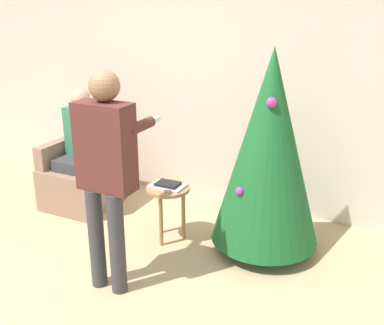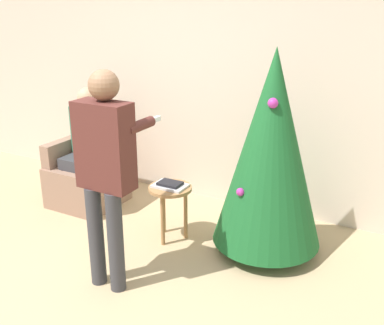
{
  "view_description": "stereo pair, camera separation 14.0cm",
  "coord_description": "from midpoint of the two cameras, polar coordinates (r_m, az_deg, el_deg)",
  "views": [
    {
      "loc": [
        1.98,
        -2.08,
        2.1
      ],
      "look_at": [
        0.54,
        0.86,
        0.93
      ],
      "focal_mm": 42.0,
      "sensor_mm": 36.0,
      "label": 1
    },
    {
      "loc": [
        2.1,
        -2.01,
        2.1
      ],
      "look_at": [
        0.54,
        0.86,
        0.93
      ],
      "focal_mm": 42.0,
      "sensor_mm": 36.0,
      "label": 2
    }
  ],
  "objects": [
    {
      "name": "side_stool",
      "position": [
        4.1,
        -1.8,
        -4.27
      ],
      "size": [
        0.4,
        0.4,
        0.52
      ],
      "color": "#A37547",
      "rests_on": "ground_plane"
    },
    {
      "name": "person_seated",
      "position": [
        4.87,
        -12.58,
        2.53
      ],
      "size": [
        0.36,
        0.46,
        1.27
      ],
      "color": "#38383D",
      "rests_on": "ground_plane"
    },
    {
      "name": "armchair",
      "position": [
        5.0,
        -12.13,
        -1.36
      ],
      "size": [
        0.68,
        0.68,
        0.91
      ],
      "color": "#93705B",
      "rests_on": "ground_plane"
    },
    {
      "name": "christmas_tree",
      "position": [
        3.79,
        11.01,
        1.58
      ],
      "size": [
        0.94,
        0.94,
        1.78
      ],
      "color": "brown",
      "rests_on": "ground_plane"
    },
    {
      "name": "laptop",
      "position": [
        4.06,
        -1.81,
        -2.97
      ],
      "size": [
        0.3,
        0.21,
        0.02
      ],
      "color": "silver",
      "rests_on": "side_stool"
    },
    {
      "name": "person_standing",
      "position": [
        3.29,
        -9.74,
        -0.1
      ],
      "size": [
        0.43,
        0.57,
        1.67
      ],
      "color": "#38383D",
      "rests_on": "ground_plane"
    },
    {
      "name": "book",
      "position": [
        4.05,
        -1.82,
        -2.69
      ],
      "size": [
        0.21,
        0.15,
        0.02
      ],
      "color": "black",
      "rests_on": "laptop"
    },
    {
      "name": "ground_plane",
      "position": [
        3.57,
        -13.82,
        -16.96
      ],
      "size": [
        14.0,
        14.0,
        0.0
      ],
      "primitive_type": "plane",
      "color": "tan"
    },
    {
      "name": "wall_back",
      "position": [
        4.79,
        3.04,
        10.72
      ],
      "size": [
        8.0,
        0.06,
        2.7
      ],
      "color": "beige",
      "rests_on": "ground_plane"
    }
  ]
}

